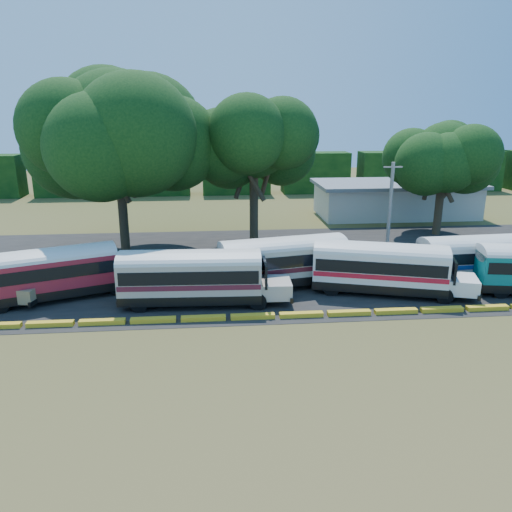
{
  "coord_description": "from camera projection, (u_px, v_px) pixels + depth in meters",
  "views": [
    {
      "loc": [
        -3.85,
        -27.03,
        12.37
      ],
      "look_at": [
        -0.85,
        6.0,
        2.51
      ],
      "focal_mm": 35.0,
      "sensor_mm": 36.0,
      "label": 1
    }
  ],
  "objects": [
    {
      "name": "treeline_backdrop",
      "position": [
        236.0,
        173.0,
        74.63
      ],
      "size": [
        130.0,
        4.0,
        6.0
      ],
      "color": "black",
      "rests_on": "ground"
    },
    {
      "name": "bus_white_blue",
      "position": [
        480.0,
        256.0,
        36.67
      ],
      "size": [
        10.64,
        3.21,
        3.45
      ],
      "rotation": [
        0.0,
        0.0,
        0.06
      ],
      "color": "black",
      "rests_on": "ground"
    },
    {
      "name": "bus_cream_west",
      "position": [
        194.0,
        274.0,
        32.17
      ],
      "size": [
        11.21,
        3.19,
        3.65
      ],
      "rotation": [
        0.0,
        0.0,
        -0.04
      ],
      "color": "black",
      "rests_on": "ground"
    },
    {
      "name": "terminal_building",
      "position": [
        395.0,
        199.0,
        59.28
      ],
      "size": [
        19.0,
        9.0,
        4.0
      ],
      "color": "#BBB7AB",
      "rests_on": "ground"
    },
    {
      "name": "bus_red",
      "position": [
        52.0,
        270.0,
        33.11
      ],
      "size": [
        10.96,
        6.3,
        3.53
      ],
      "rotation": [
        0.0,
        0.0,
        0.37
      ],
      "color": "black",
      "rests_on": "ground"
    },
    {
      "name": "bus_white_red",
      "position": [
        383.0,
        265.0,
        34.13
      ],
      "size": [
        11.21,
        5.74,
        3.59
      ],
      "rotation": [
        0.0,
        0.0,
        -0.3
      ],
      "color": "black",
      "rests_on": "ground"
    },
    {
      "name": "utility_pole",
      "position": [
        390.0,
        209.0,
        42.55
      ],
      "size": [
        1.6,
        0.3,
        8.06
      ],
      "color": "gray",
      "rests_on": "ground"
    },
    {
      "name": "tree_east",
      "position": [
        444.0,
        155.0,
        48.7
      ],
      "size": [
        8.4,
        8.4,
        11.15
      ],
      "color": "#312718",
      "rests_on": "ground"
    },
    {
      "name": "curb",
      "position": [
        277.0,
        316.0,
        30.57
      ],
      "size": [
        53.7,
        0.45,
        0.3
      ],
      "color": "yellow",
      "rests_on": "ground"
    },
    {
      "name": "asphalt_strip",
      "position": [
        272.0,
        264.0,
        41.2
      ],
      "size": [
        64.0,
        24.0,
        0.02
      ],
      "primitive_type": "cube",
      "color": "black",
      "rests_on": "ground"
    },
    {
      "name": "bus_cream_east",
      "position": [
        286.0,
        259.0,
        35.53
      ],
      "size": [
        11.35,
        4.82,
        3.63
      ],
      "rotation": [
        0.0,
        0.0,
        0.2
      ],
      "color": "black",
      "rests_on": "ground"
    },
    {
      "name": "ground",
      "position": [
        279.0,
        325.0,
        29.66
      ],
      "size": [
        160.0,
        160.0,
        0.0
      ],
      "primitive_type": "plane",
      "color": "#3C4B19",
      "rests_on": "ground"
    },
    {
      "name": "tree_center",
      "position": [
        254.0,
        139.0,
        44.77
      ],
      "size": [
        9.57,
        9.57,
        13.23
      ],
      "color": "#312718",
      "rests_on": "ground"
    },
    {
      "name": "tree_west",
      "position": [
        117.0,
        130.0,
        41.2
      ],
      "size": [
        13.24,
        13.24,
        15.53
      ],
      "color": "#312718",
      "rests_on": "ground"
    }
  ]
}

